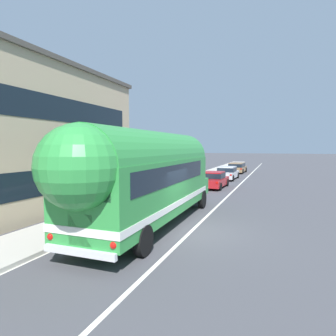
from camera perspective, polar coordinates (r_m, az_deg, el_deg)
ground_plane at (r=12.08m, az=4.60°, el=-12.39°), size 300.00×300.00×0.00m
lane_markings at (r=23.89m, az=8.85°, el=-4.14°), size 3.82×80.00×0.01m
sidewalk_slab at (r=22.91m, az=-0.29°, el=-4.26°), size 2.58×90.00×0.15m
painted_bus at (r=12.07m, az=-4.05°, el=-1.25°), size 2.67×12.22×4.12m
car_lead at (r=24.57m, az=8.93°, el=-2.21°), size 2.10×4.30×1.37m
car_second at (r=31.22m, az=11.63°, el=-0.86°), size 2.02×4.68×1.37m
car_third at (r=39.22m, az=13.55°, el=0.21°), size 2.07×4.62×1.37m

